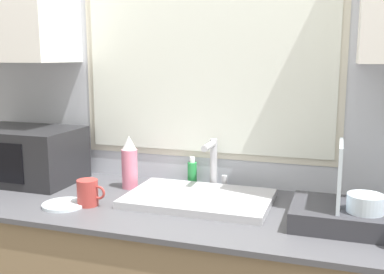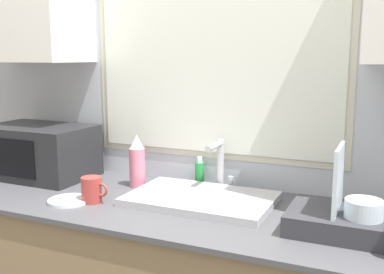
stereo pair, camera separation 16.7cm
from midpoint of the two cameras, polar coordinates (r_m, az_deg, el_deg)
The scene contains 9 objects.
wall_back at distance 2.00m, azimuth 5.16°, elevation 6.99°, with size 6.00×0.38×2.60m.
sink_basin at distance 1.81m, azimuth 3.81°, elevation -7.87°, with size 0.57×0.37×0.03m.
faucet at distance 1.95m, azimuth 5.96°, elevation -3.05°, with size 0.08×0.16×0.22m.
microwave at distance 2.27m, azimuth -16.92°, elevation -1.75°, with size 0.51×0.34×0.25m.
dish_rack at distance 1.61m, azimuth 21.11°, elevation -9.40°, with size 0.31×0.28×0.29m.
spray_bottle at distance 2.01m, azimuth -4.65°, elevation -3.18°, with size 0.07×0.07×0.24m.
soap_bottle at distance 2.04m, azimuth 3.33°, elevation -4.58°, with size 0.04×0.04×0.13m.
mug_near_sink at distance 1.83m, azimuth -10.04°, elevation -6.64°, with size 0.12×0.08×0.10m.
small_plate at distance 1.86m, azimuth -12.89°, elevation -7.92°, with size 0.17×0.17×0.01m.
Camera 2 is at (0.73, -1.20, 1.50)m, focal length 42.00 mm.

